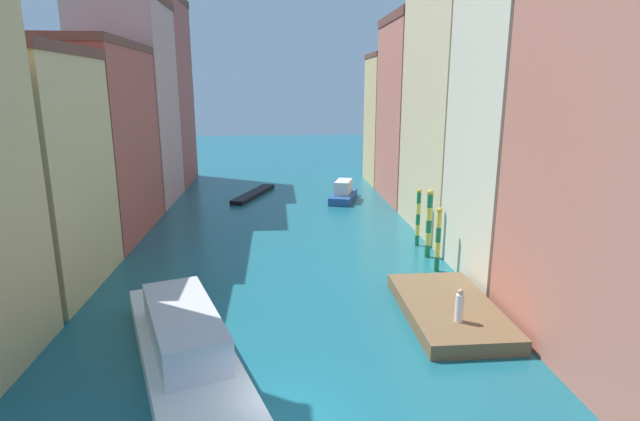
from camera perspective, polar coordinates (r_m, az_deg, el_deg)
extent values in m
plane|color=#196070|center=(40.03, -4.38, -1.46)|extent=(154.00, 154.00, 0.00)
cube|color=#DBB77A|center=(30.02, -31.25, 3.22)|extent=(7.07, 8.69, 12.07)
cube|color=#B25147|center=(39.43, -24.82, 6.81)|extent=(7.07, 11.64, 13.15)
cube|color=brown|center=(39.34, -25.87, 16.72)|extent=(7.21, 11.87, 0.52)
cube|color=tan|center=(49.82, -20.82, 11.01)|extent=(7.07, 9.42, 17.69)
cube|color=brown|center=(50.35, -21.77, 21.45)|extent=(7.21, 9.60, 0.63)
cube|color=#B25147|center=(58.97, -18.40, 12.28)|extent=(7.07, 9.21, 19.29)
cube|color=beige|center=(29.66, 23.33, 10.79)|extent=(7.07, 7.50, 19.04)
cube|color=beige|center=(38.39, 16.52, 10.66)|extent=(7.07, 11.03, 17.55)
cube|color=#C6705B|center=(48.81, 11.77, 10.70)|extent=(7.07, 10.17, 16.21)
cube|color=brown|center=(49.13, 12.29, 20.63)|extent=(7.21, 10.37, 0.78)
cube|color=#DBB77A|center=(57.57, 9.15, 10.00)|extent=(7.07, 7.16, 13.72)
cube|color=brown|center=(57.55, 9.43, 17.06)|extent=(7.21, 7.30, 0.47)
cube|color=brown|center=(24.81, 14.47, -10.88)|extent=(4.14, 7.82, 0.67)
cylinder|color=white|center=(22.74, 15.62, -10.67)|extent=(0.36, 0.36, 1.24)
sphere|color=tan|center=(22.45, 15.75, -8.92)|extent=(0.26, 0.26, 0.26)
cylinder|color=#197247|center=(30.35, 13.17, -5.95)|extent=(0.30, 0.30, 0.89)
cylinder|color=#E5D14C|center=(30.06, 13.27, -4.34)|extent=(0.30, 0.30, 0.89)
cylinder|color=#197247|center=(29.80, 13.36, -2.71)|extent=(0.30, 0.30, 0.89)
cylinder|color=#E5D14C|center=(29.57, 13.46, -1.04)|extent=(0.30, 0.30, 0.89)
sphere|color=gold|center=(29.43, 13.52, 0.03)|extent=(0.33, 0.33, 0.33)
cylinder|color=#197247|center=(32.70, 12.16, -4.52)|extent=(0.36, 0.36, 0.81)
cylinder|color=#E5D14C|center=(32.45, 12.23, -3.16)|extent=(0.36, 0.36, 0.81)
cylinder|color=#197247|center=(32.23, 12.31, -1.77)|extent=(0.36, 0.36, 0.81)
cylinder|color=#E5D14C|center=(32.03, 12.38, -0.37)|extent=(0.36, 0.36, 0.81)
cylinder|color=#197247|center=(31.84, 12.46, 1.05)|extent=(0.36, 0.36, 0.81)
sphere|color=gold|center=(31.73, 12.51, 2.02)|extent=(0.39, 0.39, 0.39)
cylinder|color=#197247|center=(34.90, 11.00, -3.35)|extent=(0.28, 0.28, 0.74)
cylinder|color=#E5D14C|center=(34.70, 11.06, -2.18)|extent=(0.28, 0.28, 0.74)
cylinder|color=#197247|center=(34.50, 11.12, -0.99)|extent=(0.28, 0.28, 0.74)
cylinder|color=#E5D14C|center=(34.32, 11.17, 0.20)|extent=(0.28, 0.28, 0.74)
cylinder|color=#197247|center=(34.16, 11.23, 1.41)|extent=(0.28, 0.28, 0.74)
sphere|color=gold|center=(34.06, 11.27, 2.21)|extent=(0.31, 0.31, 0.31)
cube|color=white|center=(20.64, -15.09, -15.63)|extent=(7.04, 12.63, 1.07)
cube|color=silver|center=(20.07, -15.31, -12.56)|extent=(4.27, 6.73, 1.39)
cube|color=black|center=(50.44, -7.57, 1.89)|extent=(4.10, 8.63, 0.40)
cube|color=#234C93|center=(48.01, 2.67, 1.58)|extent=(3.44, 5.79, 0.72)
cube|color=silver|center=(47.81, 2.69, 2.72)|extent=(2.11, 3.13, 1.24)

